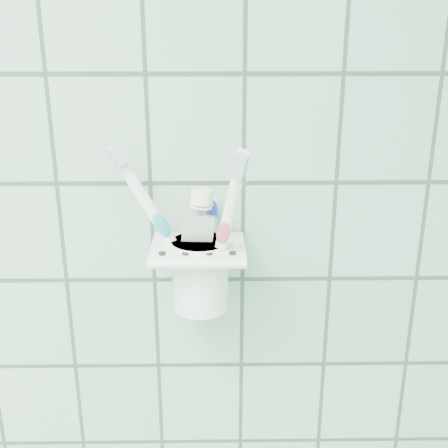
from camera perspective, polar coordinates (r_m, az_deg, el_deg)
name	(u,v)px	position (r m, az deg, el deg)	size (l,w,h in m)	color
holder_bracket	(198,250)	(0.67, -2.64, -2.69)	(0.11, 0.10, 0.03)	white
cup	(200,271)	(0.68, -2.43, -4.82)	(0.08, 0.08, 0.09)	white
toothbrush_pink	(207,216)	(0.65, -1.76, 0.79)	(0.11, 0.03, 0.21)	white
toothbrush_blue	(209,218)	(0.66, -1.58, 0.62)	(0.02, 0.08, 0.21)	white
toothbrush_orange	(208,214)	(0.66, -1.65, 0.98)	(0.05, 0.08, 0.22)	white
toothpaste_tube	(190,240)	(0.66, -3.51, -1.60)	(0.05, 0.03, 0.15)	silver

